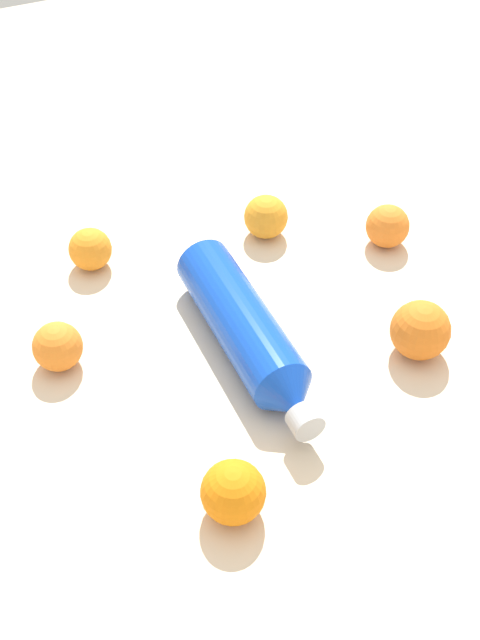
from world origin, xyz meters
TOP-DOWN VIEW (x-y plane):
  - ground_plane at (0.00, 0.00)m, footprint 2.40×2.40m
  - water_bottle at (-0.02, -0.01)m, footprint 0.08×0.32m
  - orange_0 at (-0.15, -0.23)m, footprint 0.07×0.07m
  - orange_1 at (0.11, -0.27)m, footprint 0.06×0.06m
  - orange_2 at (0.09, 0.20)m, footprint 0.07×0.07m
  - orange_3 at (-0.31, -0.13)m, footprint 0.06×0.06m
  - orange_4 at (-0.22, 0.08)m, footprint 0.08×0.08m
  - orange_5 at (0.20, -0.10)m, footprint 0.06×0.06m

SIDE VIEW (x-z plane):
  - ground_plane at x=0.00m, z-range 0.00..0.00m
  - orange_1 at x=0.11m, z-range 0.00..0.06m
  - orange_5 at x=0.20m, z-range 0.00..0.06m
  - orange_3 at x=-0.31m, z-range 0.00..0.06m
  - orange_0 at x=-0.15m, z-range 0.00..0.07m
  - orange_2 at x=0.09m, z-range 0.00..0.07m
  - water_bottle at x=-0.02m, z-range 0.00..0.08m
  - orange_4 at x=-0.22m, z-range 0.00..0.08m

